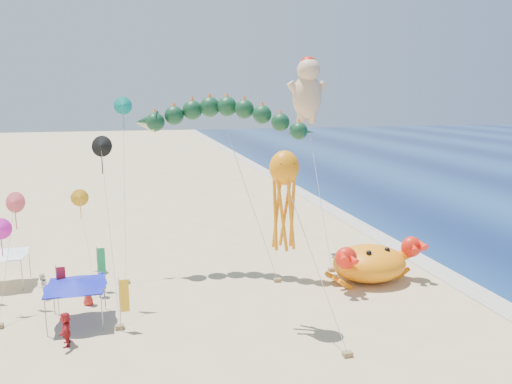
{
  "coord_description": "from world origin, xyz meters",
  "views": [
    {
      "loc": [
        -10.2,
        -31.15,
        13.19
      ],
      "look_at": [
        -2.0,
        2.0,
        6.5
      ],
      "focal_mm": 35.0,
      "sensor_mm": 36.0,
      "label": 1
    }
  ],
  "objects_px": {
    "crab_inflatable": "(370,262)",
    "cherub_kite": "(308,88)",
    "canopy_blue": "(75,283)",
    "canopy_white": "(4,252)",
    "dragon_kite": "(224,122)",
    "octopus_kite": "(284,193)"
  },
  "relations": [
    {
      "from": "cherub_kite",
      "to": "canopy_white",
      "type": "bearing_deg",
      "value": -172.58
    },
    {
      "from": "cherub_kite",
      "to": "canopy_blue",
      "type": "relative_size",
      "value": 4.59
    },
    {
      "from": "canopy_blue",
      "to": "octopus_kite",
      "type": "bearing_deg",
      "value": -15.65
    },
    {
      "from": "dragon_kite",
      "to": "octopus_kite",
      "type": "relative_size",
      "value": 1.24
    },
    {
      "from": "crab_inflatable",
      "to": "canopy_blue",
      "type": "distance_m",
      "value": 19.86
    },
    {
      "from": "crab_inflatable",
      "to": "cherub_kite",
      "type": "xyz_separation_m",
      "value": [
        -2.02,
        8.29,
        12.28
      ]
    },
    {
      "from": "crab_inflatable",
      "to": "canopy_blue",
      "type": "bearing_deg",
      "value": -174.23
    },
    {
      "from": "canopy_blue",
      "to": "canopy_white",
      "type": "xyz_separation_m",
      "value": [
        -5.46,
        7.27,
        -0.0
      ]
    },
    {
      "from": "dragon_kite",
      "to": "octopus_kite",
      "type": "bearing_deg",
      "value": -80.66
    },
    {
      "from": "cherub_kite",
      "to": "canopy_blue",
      "type": "bearing_deg",
      "value": -149.84
    },
    {
      "from": "canopy_white",
      "to": "dragon_kite",
      "type": "bearing_deg",
      "value": -3.06
    },
    {
      "from": "crab_inflatable",
      "to": "cherub_kite",
      "type": "bearing_deg",
      "value": 103.72
    },
    {
      "from": "canopy_blue",
      "to": "cherub_kite",
      "type": "bearing_deg",
      "value": 30.16
    },
    {
      "from": "dragon_kite",
      "to": "canopy_white",
      "type": "relative_size",
      "value": 3.94
    },
    {
      "from": "canopy_blue",
      "to": "canopy_white",
      "type": "bearing_deg",
      "value": 126.89
    },
    {
      "from": "crab_inflatable",
      "to": "canopy_white",
      "type": "xyz_separation_m",
      "value": [
        -25.19,
        5.27,
        1.04
      ]
    },
    {
      "from": "canopy_white",
      "to": "octopus_kite",
      "type": "bearing_deg",
      "value": -31.64
    },
    {
      "from": "canopy_white",
      "to": "canopy_blue",
      "type": "bearing_deg",
      "value": -53.11
    },
    {
      "from": "octopus_kite",
      "to": "canopy_blue",
      "type": "distance_m",
      "value": 13.22
    },
    {
      "from": "octopus_kite",
      "to": "canopy_white",
      "type": "relative_size",
      "value": 3.18
    },
    {
      "from": "dragon_kite",
      "to": "canopy_white",
      "type": "bearing_deg",
      "value": 176.94
    },
    {
      "from": "crab_inflatable",
      "to": "cherub_kite",
      "type": "relative_size",
      "value": 0.45
    }
  ]
}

